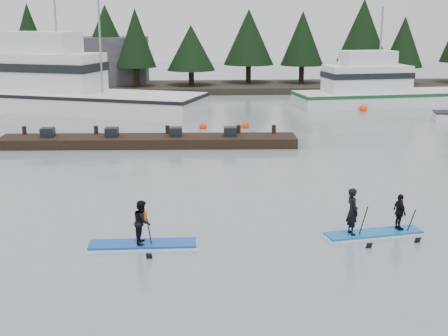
{
  "coord_description": "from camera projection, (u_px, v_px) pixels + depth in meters",
  "views": [
    {
      "loc": [
        -1.6,
        -18.04,
        7.0
      ],
      "look_at": [
        0.0,
        6.0,
        1.1
      ],
      "focal_mm": 50.0,
      "sensor_mm": 36.0,
      "label": 1
    }
  ],
  "objects": [
    {
      "name": "treeline",
      "position": [
        199.0,
        90.0,
        59.95
      ],
      "size": [
        60.0,
        4.0,
        8.0
      ],
      "primitive_type": null,
      "color": "black",
      "rests_on": "ground"
    },
    {
      "name": "ground",
      "position": [
        237.0,
        249.0,
        19.25
      ],
      "size": [
        160.0,
        160.0,
        0.0
      ],
      "primitive_type": "plane",
      "color": "gray",
      "rests_on": "ground"
    },
    {
      "name": "buoy_d",
      "position": [
        245.0,
        128.0,
        39.93
      ],
      "size": [
        0.51,
        0.51,
        0.51
      ],
      "primitive_type": "sphere",
      "color": "#FF3D0C",
      "rests_on": "ground"
    },
    {
      "name": "buoy_c",
      "position": [
        363.0,
        111.0,
        47.02
      ],
      "size": [
        0.6,
        0.6,
        0.6
      ],
      "primitive_type": "sphere",
      "color": "#FF3D0C",
      "rests_on": "ground"
    },
    {
      "name": "paddleboard_solo",
      "position": [
        143.0,
        231.0,
        19.3
      ],
      "size": [
        3.32,
        1.08,
        1.91
      ],
      "rotation": [
        0.0,
        0.0,
        -0.0
      ],
      "color": "#1347B2",
      "rests_on": "ground"
    },
    {
      "name": "fishing_boat_large",
      "position": [
        65.0,
        100.0,
        46.97
      ],
      "size": [
        20.34,
        12.0,
        10.87
      ],
      "rotation": [
        0.0,
        0.0,
        -0.36
      ],
      "color": "white",
      "rests_on": "ground"
    },
    {
      "name": "far_shore",
      "position": [
        199.0,
        87.0,
        59.88
      ],
      "size": [
        70.0,
        8.0,
        0.6
      ],
      "primitive_type": "cube",
      "color": "#2D281E",
      "rests_on": "ground"
    },
    {
      "name": "buoy_b",
      "position": [
        203.0,
        129.0,
        39.65
      ],
      "size": [
        0.49,
        0.49,
        0.49
      ],
      "primitive_type": "sphere",
      "color": "#FF3D0C",
      "rests_on": "ground"
    },
    {
      "name": "paddleboard_duo",
      "position": [
        374.0,
        219.0,
        20.29
      ],
      "size": [
        3.33,
        1.45,
        2.13
      ],
      "rotation": [
        0.0,
        0.0,
        0.18
      ],
      "color": "#1362B3",
      "rests_on": "ground"
    },
    {
      "name": "floating_dock",
      "position": [
        149.0,
        141.0,
        34.34
      ],
      "size": [
        16.31,
        2.84,
        0.54
      ],
      "primitive_type": "cube",
      "rotation": [
        0.0,
        0.0,
        -0.04
      ],
      "color": "black",
      "rests_on": "ground"
    },
    {
      "name": "fishing_boat_medium",
      "position": [
        381.0,
        98.0,
        49.69
      ],
      "size": [
        14.91,
        6.04,
        8.62
      ],
      "rotation": [
        0.0,
        0.0,
        0.13
      ],
      "color": "white",
      "rests_on": "ground"
    },
    {
      "name": "waterfront_building",
      "position": [
        54.0,
        63.0,
        60.39
      ],
      "size": [
        18.0,
        6.0,
        5.0
      ],
      "primitive_type": "cube",
      "color": "#4C4C51",
      "rests_on": "ground"
    }
  ]
}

